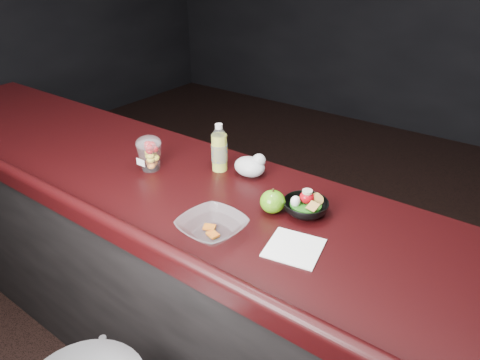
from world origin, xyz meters
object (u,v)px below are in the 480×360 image
Objects in this scene: lemonade_bottle at (219,151)px; snack_bowl at (305,206)px; green_apple at (273,202)px; fruit_cup at (149,153)px; takeout_bowl at (212,227)px.

lemonade_bottle reaches higher than snack_bowl.
fruit_cup is at bearing -177.75° from green_apple.
fruit_cup is 0.67m from snack_bowl.
snack_bowl is at bearing 30.73° from green_apple.
green_apple is 0.53× the size of snack_bowl.
lemonade_bottle is at bearing 157.60° from green_apple.
lemonade_bottle is 1.15× the size of snack_bowl.
snack_bowl reaches higher than takeout_bowl.
snack_bowl is at bearing 6.77° from fruit_cup.
green_apple is at bearing 68.83° from takeout_bowl.
green_apple is at bearing -22.40° from lemonade_bottle.
takeout_bowl is (0.49, -0.20, -0.05)m from fruit_cup.
snack_bowl is at bearing 56.88° from takeout_bowl.
green_apple is 0.40× the size of takeout_bowl.
lemonade_bottle is at bearing 35.56° from fruit_cup.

